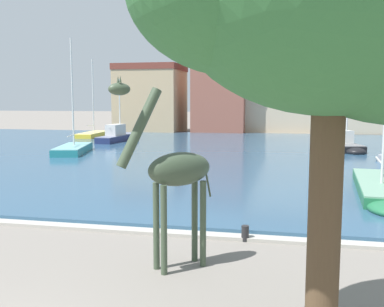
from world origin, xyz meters
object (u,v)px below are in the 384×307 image
at_px(sailboat_navy, 120,137).
at_px(sailboat_yellow, 95,135).
at_px(sailboat_teal, 75,149).
at_px(mooring_bollard, 245,233).
at_px(giraffe_statue, 175,173).
at_px(sailboat_green, 382,191).
at_px(sailboat_black, 346,146).

xyz_separation_m(sailboat_navy, sailboat_yellow, (-4.85, 4.54, -0.23)).
xyz_separation_m(sailboat_teal, mooring_bollard, (15.45, -19.23, -0.19)).
bearing_deg(mooring_bollard, sailboat_teal, 128.78).
bearing_deg(giraffe_statue, sailboat_teal, 122.28).
bearing_deg(sailboat_teal, sailboat_navy, 90.26).
height_order(giraffe_statue, sailboat_yellow, sailboat_yellow).
relative_size(sailboat_navy, sailboat_teal, 0.89).
height_order(giraffe_statue, mooring_bollard, giraffe_statue).
bearing_deg(giraffe_statue, sailboat_yellow, 117.09).
relative_size(sailboat_teal, sailboat_green, 0.96).
height_order(sailboat_teal, sailboat_yellow, sailboat_teal).
xyz_separation_m(giraffe_statue, sailboat_navy, (-13.89, 32.10, -1.93)).
xyz_separation_m(sailboat_black, mooring_bollard, (-6.00, -24.80, -0.37)).
bearing_deg(giraffe_statue, mooring_bollard, 59.14).
relative_size(giraffe_statue, sailboat_teal, 0.55).
relative_size(giraffe_statue, sailboat_yellow, 0.56).
distance_m(giraffe_statue, sailboat_black, 28.59).
relative_size(sailboat_teal, sailboat_black, 1.20).
height_order(sailboat_navy, mooring_bollard, sailboat_navy).
bearing_deg(sailboat_navy, sailboat_green, -47.12).
bearing_deg(sailboat_green, sailboat_navy, 132.88).
bearing_deg(giraffe_statue, sailboat_green, 54.07).
xyz_separation_m(sailboat_black, sailboat_yellow, (-26.35, 9.15, -0.21)).
distance_m(sailboat_navy, sailboat_green, 30.67).
bearing_deg(sailboat_teal, sailboat_green, -30.55).
relative_size(sailboat_navy, mooring_bollard, 16.33).
xyz_separation_m(sailboat_yellow, mooring_bollard, (20.35, -33.95, -0.16)).
xyz_separation_m(giraffe_statue, sailboat_yellow, (-18.74, 36.64, -2.15)).
xyz_separation_m(giraffe_statue, mooring_bollard, (1.61, 2.69, -2.31)).
height_order(sailboat_navy, sailboat_black, sailboat_black).
distance_m(giraffe_statue, sailboat_yellow, 41.21).
relative_size(giraffe_statue, sailboat_black, 0.65).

